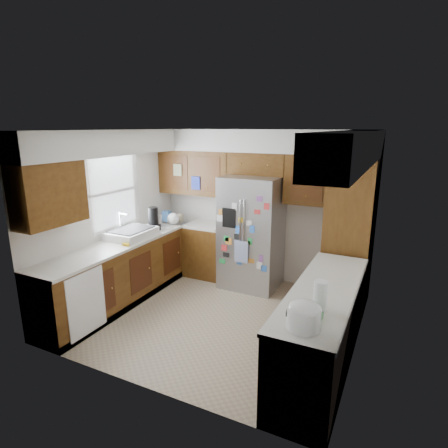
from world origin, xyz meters
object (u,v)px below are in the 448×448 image
(fridge, at_px, (251,233))
(rice_cooker, at_px, (304,315))
(pantry, at_px, (350,235))
(paper_towel, at_px, (320,296))

(fridge, height_order, rice_cooker, fridge)
(fridge, bearing_deg, rice_cooker, -59.65)
(pantry, height_order, fridge, pantry)
(pantry, bearing_deg, rice_cooker, -90.01)
(fridge, xyz_separation_m, paper_towel, (1.55, -2.17, 0.16))
(fridge, distance_m, paper_towel, 2.67)
(rice_cooker, xyz_separation_m, paper_towel, (0.05, 0.39, 0.01))
(pantry, bearing_deg, paper_towel, -88.70)
(pantry, xyz_separation_m, rice_cooker, (-0.00, -2.51, -0.03))
(pantry, relative_size, paper_towel, 7.76)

